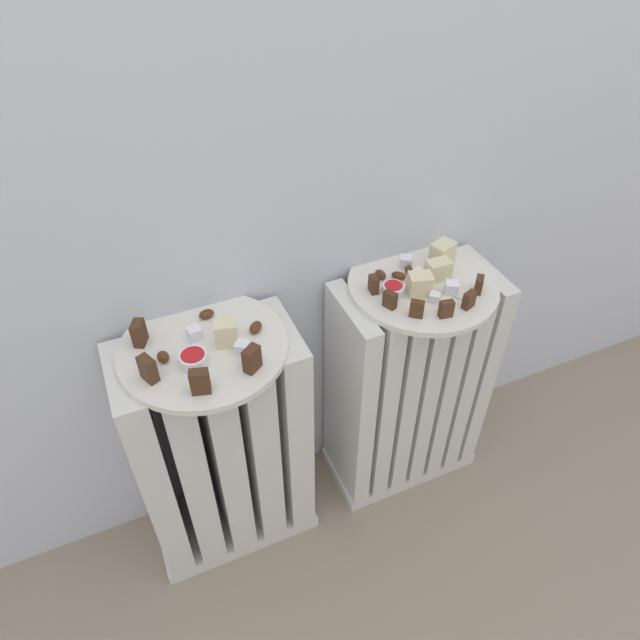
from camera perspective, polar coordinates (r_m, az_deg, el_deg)
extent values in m
plane|color=gray|center=(1.35, 5.31, -25.60)|extent=(6.00, 6.00, 0.00)
cube|color=silver|center=(1.42, -8.43, -18.83)|extent=(0.34, 0.18, 0.03)
cube|color=silver|center=(1.18, -16.33, -13.94)|extent=(0.05, 0.18, 0.53)
cube|color=silver|center=(1.18, -13.03, -13.04)|extent=(0.05, 0.18, 0.53)
cube|color=silver|center=(1.19, -9.76, -12.09)|extent=(0.05, 0.18, 0.53)
cube|color=silver|center=(1.19, -6.54, -11.12)|extent=(0.05, 0.18, 0.53)
cube|color=silver|center=(1.20, -3.40, -10.13)|extent=(0.05, 0.18, 0.53)
cube|color=silver|center=(1.51, 7.69, -13.17)|extent=(0.34, 0.18, 0.03)
cube|color=silver|center=(1.24, 2.86, -8.06)|extent=(0.04, 0.18, 0.53)
cube|color=silver|center=(1.26, 4.90, -7.36)|extent=(0.04, 0.18, 0.53)
cube|color=silver|center=(1.27, 6.87, -6.66)|extent=(0.04, 0.18, 0.53)
cube|color=silver|center=(1.29, 8.78, -5.98)|extent=(0.04, 0.18, 0.53)
cube|color=silver|center=(1.31, 10.64, -5.32)|extent=(0.04, 0.18, 0.53)
cube|color=silver|center=(1.34, 12.42, -4.67)|extent=(0.04, 0.18, 0.53)
cube|color=silver|center=(1.36, 14.15, -4.04)|extent=(0.04, 0.18, 0.53)
cylinder|color=silver|center=(0.99, -11.51, -2.69)|extent=(0.29, 0.29, 0.01)
cylinder|color=silver|center=(1.11, 10.19, 3.47)|extent=(0.29, 0.29, 0.01)
cube|color=#472B19|center=(1.00, -17.57, -1.25)|extent=(0.03, 0.03, 0.04)
cube|color=#472B19|center=(0.93, -16.74, -4.69)|extent=(0.03, 0.03, 0.04)
cube|color=#472B19|center=(0.89, -11.86, -6.03)|extent=(0.03, 0.02, 0.04)
cube|color=#472B19|center=(0.91, -6.79, -3.87)|extent=(0.03, 0.03, 0.04)
cube|color=beige|center=(0.96, -9.30, -1.32)|extent=(0.04, 0.04, 0.05)
cube|color=white|center=(0.99, -12.39, -1.30)|extent=(0.02, 0.02, 0.02)
cube|color=white|center=(0.95, -7.73, -2.75)|extent=(0.03, 0.03, 0.02)
ellipsoid|color=#4C2814|center=(0.99, -6.42, -0.72)|extent=(0.03, 0.04, 0.01)
ellipsoid|color=#4C2814|center=(0.96, -15.35, -3.54)|extent=(0.02, 0.03, 0.02)
ellipsoid|color=#4C2814|center=(1.03, -11.23, 0.59)|extent=(0.03, 0.02, 0.01)
cylinder|color=white|center=(0.94, -12.46, -3.88)|extent=(0.05, 0.05, 0.02)
cylinder|color=red|center=(0.94, -12.51, -3.62)|extent=(0.04, 0.04, 0.01)
cube|color=#472B19|center=(1.06, 5.35, 3.54)|extent=(0.02, 0.03, 0.03)
cube|color=#472B19|center=(1.03, 6.98, 2.02)|extent=(0.02, 0.03, 0.03)
cube|color=#472B19|center=(1.02, 9.61, 1.10)|extent=(0.03, 0.03, 0.03)
cube|color=#472B19|center=(1.03, 12.45, 1.08)|extent=(0.03, 0.02, 0.03)
cube|color=#472B19|center=(1.06, 14.61, 1.95)|extent=(0.03, 0.02, 0.03)
cube|color=#472B19|center=(1.10, 15.53, 3.40)|extent=(0.03, 0.03, 0.03)
cube|color=beige|center=(1.11, 11.67, 4.90)|extent=(0.05, 0.03, 0.04)
cube|color=beige|center=(1.15, 12.08, 6.43)|extent=(0.05, 0.05, 0.05)
cube|color=beige|center=(1.07, 9.91, 3.50)|extent=(0.05, 0.04, 0.04)
cube|color=white|center=(1.10, 9.81, 4.31)|extent=(0.03, 0.03, 0.02)
cube|color=white|center=(1.09, 12.94, 3.14)|extent=(0.03, 0.03, 0.02)
cube|color=white|center=(1.06, 11.33, 2.19)|extent=(0.03, 0.03, 0.02)
cube|color=white|center=(1.14, 8.51, 5.75)|extent=(0.03, 0.03, 0.02)
ellipsoid|color=#4C2814|center=(1.10, 6.03, 4.52)|extent=(0.02, 0.03, 0.02)
ellipsoid|color=#4C2814|center=(1.11, 7.82, 4.39)|extent=(0.03, 0.03, 0.01)
ellipsoid|color=#4C2814|center=(1.12, 8.84, 4.94)|extent=(0.02, 0.03, 0.02)
cylinder|color=white|center=(1.07, 7.29, 3.01)|extent=(0.04, 0.04, 0.02)
cylinder|color=red|center=(1.06, 7.31, 3.24)|extent=(0.03, 0.03, 0.01)
cube|color=silver|center=(1.09, 13.10, 2.42)|extent=(0.04, 0.06, 0.00)
cube|color=silver|center=(1.10, 10.51, 3.42)|extent=(0.03, 0.03, 0.00)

